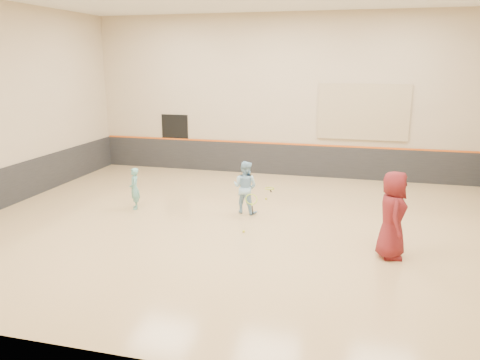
% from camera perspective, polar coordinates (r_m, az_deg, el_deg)
% --- Properties ---
extents(room, '(15.04, 12.04, 6.22)m').
position_cam_1_polar(room, '(12.31, 1.04, -2.06)').
color(room, tan).
rests_on(room, ground).
extents(wainscot_back, '(14.90, 0.04, 1.20)m').
position_cam_1_polar(wainscot_back, '(18.05, 5.50, 2.48)').
color(wainscot_back, '#232326').
rests_on(wainscot_back, floor).
extents(wainscot_left, '(0.04, 11.90, 1.20)m').
position_cam_1_polar(wainscot_left, '(15.82, -26.29, -0.66)').
color(wainscot_left, '#232326').
rests_on(wainscot_left, floor).
extents(accent_stripe, '(14.90, 0.03, 0.06)m').
position_cam_1_polar(accent_stripe, '(17.93, 5.54, 4.42)').
color(accent_stripe, '#D85914').
rests_on(accent_stripe, wall_back).
extents(acoustic_panel, '(3.20, 0.08, 2.00)m').
position_cam_1_polar(acoustic_panel, '(17.53, 14.80, 8.01)').
color(acoustic_panel, tan).
rests_on(acoustic_panel, wall_back).
extents(doorway, '(1.10, 0.05, 2.20)m').
position_cam_1_polar(doorway, '(19.18, -7.89, 4.64)').
color(doorway, black).
rests_on(doorway, floor).
extents(girl, '(0.48, 0.54, 1.23)m').
position_cam_1_polar(girl, '(14.19, -12.73, -1.02)').
color(girl, '#67B3AD').
rests_on(girl, floor).
extents(instructor, '(0.85, 0.73, 1.53)m').
position_cam_1_polar(instructor, '(13.44, 0.64, -0.87)').
color(instructor, '#99CCED').
rests_on(instructor, floor).
extents(young_man, '(0.71, 1.02, 1.98)m').
position_cam_1_polar(young_man, '(10.87, 18.10, -4.07)').
color(young_man, maroon).
rests_on(young_man, floor).
extents(held_racket, '(0.57, 0.57, 0.57)m').
position_cam_1_polar(held_racket, '(13.06, 1.39, -2.36)').
color(held_racket, '#A7D32E').
rests_on(held_racket, instructor).
extents(spare_racket, '(0.75, 0.75, 0.05)m').
position_cam_1_polar(spare_racket, '(16.15, 3.63, -1.00)').
color(spare_racket, '#B1D32E').
rests_on(spare_racket, floor).
extents(ball_under_racket, '(0.07, 0.07, 0.07)m').
position_cam_1_polar(ball_under_racket, '(12.09, 0.45, -6.27)').
color(ball_under_racket, yellow).
rests_on(ball_under_racket, floor).
extents(ball_in_hand, '(0.07, 0.07, 0.07)m').
position_cam_1_polar(ball_in_hand, '(10.69, 19.04, -2.54)').
color(ball_in_hand, '#BAD732').
rests_on(ball_in_hand, young_man).
extents(ball_beside_spare, '(0.07, 0.07, 0.07)m').
position_cam_1_polar(ball_beside_spare, '(14.90, 3.19, -2.28)').
color(ball_beside_spare, '#CDD230').
rests_on(ball_beside_spare, floor).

